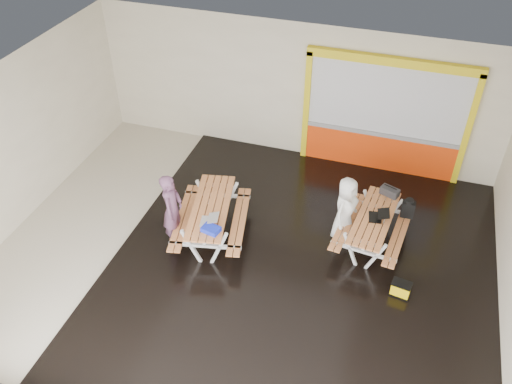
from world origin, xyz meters
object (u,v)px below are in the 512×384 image
(picnic_table_right, at_px, (373,223))
(person_right, at_px, (345,209))
(laptop_right, at_px, (378,216))
(toolbox, at_px, (390,192))
(backpack, at_px, (408,208))
(fluke_bag, at_px, (401,289))
(blue_pouch, at_px, (211,229))
(person_left, at_px, (172,210))
(picnic_table_left, at_px, (211,213))
(dark_case, at_px, (349,233))
(laptop_left, at_px, (209,220))

(picnic_table_right, bearing_deg, person_right, 178.37)
(person_right, distance_m, laptop_right, 0.68)
(picnic_table_right, bearing_deg, laptop_right, -16.99)
(laptop_right, bearing_deg, toolbox, 81.14)
(person_right, distance_m, backpack, 1.35)
(backpack, xyz_separation_m, fluke_bag, (0.12, -1.82, -0.51))
(toolbox, bearing_deg, person_right, -135.48)
(picnic_table_right, xyz_separation_m, laptop_right, (0.07, -0.02, 0.24))
(toolbox, bearing_deg, blue_pouch, -144.11)
(laptop_right, xyz_separation_m, backpack, (0.56, 0.59, -0.12))
(picnic_table_right, height_order, person_left, person_left)
(person_right, relative_size, laptop_right, 3.34)
(picnic_table_left, relative_size, toolbox, 5.48)
(blue_pouch, height_order, dark_case, blue_pouch)
(person_left, distance_m, blue_pouch, 1.02)
(person_right, relative_size, laptop_left, 3.49)
(picnic_table_left, bearing_deg, person_left, -150.28)
(picnic_table_left, relative_size, dark_case, 6.11)
(person_right, height_order, blue_pouch, person_right)
(laptop_left, relative_size, dark_case, 1.09)
(blue_pouch, relative_size, fluke_bag, 0.86)
(laptop_right, height_order, blue_pouch, same)
(toolbox, xyz_separation_m, backpack, (0.43, -0.24, -0.15))
(laptop_left, height_order, laptop_right, laptop_left)
(laptop_right, distance_m, blue_pouch, 3.38)
(picnic_table_left, xyz_separation_m, dark_case, (2.80, 0.86, -0.52))
(backpack, xyz_separation_m, dark_case, (-1.09, -0.48, -0.59))
(laptop_right, height_order, fluke_bag, laptop_right)
(fluke_bag, bearing_deg, laptop_left, -180.00)
(laptop_left, bearing_deg, person_left, 174.33)
(toolbox, relative_size, backpack, 0.98)
(picnic_table_left, xyz_separation_m, fluke_bag, (4.01, -0.47, -0.45))
(person_left, xyz_separation_m, person_right, (3.33, 1.18, -0.07))
(picnic_table_right, bearing_deg, fluke_bag, -59.22)
(laptop_left, height_order, fluke_bag, laptop_left)
(blue_pouch, height_order, toolbox, toolbox)
(laptop_right, height_order, backpack, laptop_right)
(toolbox, relative_size, fluke_bag, 1.09)
(fluke_bag, bearing_deg, dark_case, 132.27)
(picnic_table_left, relative_size, blue_pouch, 6.96)
(picnic_table_left, relative_size, laptop_right, 5.36)
(picnic_table_right, height_order, person_right, person_right)
(laptop_left, height_order, toolbox, toolbox)
(blue_pouch, bearing_deg, picnic_table_left, 112.07)
(dark_case, bearing_deg, laptop_left, -153.30)
(picnic_table_left, relative_size, laptop_left, 5.60)
(laptop_left, xyz_separation_m, dark_case, (2.65, 1.33, -0.77))
(laptop_right, bearing_deg, person_right, 176.79)
(picnic_table_right, distance_m, laptop_left, 3.37)
(picnic_table_left, relative_size, person_left, 1.43)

